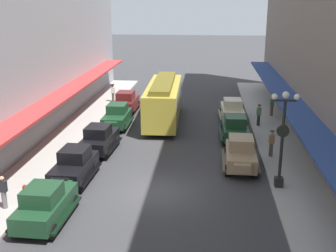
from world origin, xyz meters
The scene contains 19 objects.
ground_plane centered at (0.00, 0.00, 0.00)m, with size 200.00×200.00×0.00m, color #38383A.
sidewalk_left centered at (-7.50, 0.00, 0.07)m, with size 3.00×60.00×0.15m, color #A8A59E.
sidewalk_right centered at (7.50, 0.00, 0.07)m, with size 3.00×60.00×0.15m, color #A8A59E.
parked_car_0 centered at (-4.62, -3.60, 0.94)m, with size 2.23×4.29×1.84m.
parked_car_1 centered at (-4.74, 16.12, 0.94)m, with size 2.21×4.28×1.84m.
parked_car_2 centered at (4.59, 14.14, 0.94)m, with size 2.26×4.30×1.84m.
parked_car_3 centered at (-4.52, 11.20, 0.94)m, with size 2.14×4.26×1.84m.
parked_car_4 centered at (4.57, 3.78, 0.94)m, with size 2.21×4.29×1.84m.
parked_car_5 centered at (-4.73, 0.96, 0.94)m, with size 2.24×4.30×1.84m.
parked_car_6 centered at (4.51, 8.94, 0.94)m, with size 2.23×4.29×1.84m.
parked_car_7 centered at (-4.51, 5.63, 0.94)m, with size 2.30×4.32×1.84m.
streetcar centered at (-1.03, 13.02, 1.90)m, with size 2.76×9.66×3.46m.
lamp_post_with_clock centered at (6.40, 0.96, 2.99)m, with size 1.42×0.44×5.16m.
fire_hydrant centered at (-6.35, -1.84, 0.56)m, with size 0.24×0.24×0.82m.
pedestrian_0 centered at (6.55, 12.27, 1.01)m, with size 0.36×0.28×1.67m.
pedestrian_1 centered at (6.60, 5.50, 1.01)m, with size 0.36×0.28×1.67m.
pedestrian_2 centered at (-6.98, -2.76, 0.99)m, with size 0.36×0.24×1.64m.
pedestrian_3 centered at (7.99, 15.34, 1.01)m, with size 0.36×0.28×1.67m.
pedestrian_4 centered at (-6.61, 19.09, 1.01)m, with size 0.36×0.28×1.67m.
Camera 1 is at (2.48, -19.99, 9.72)m, focal length 44.90 mm.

